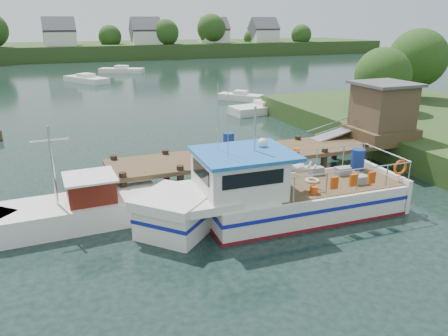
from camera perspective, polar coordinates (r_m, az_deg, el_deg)
name	(u,v)px	position (r m, az deg, el deg)	size (l,w,h in m)	color
ground_plane	(232,181)	(21.85, 0.99, -1.75)	(160.00, 160.00, 0.00)	black
far_shore	(85,48)	(101.73, -17.69, 14.74)	(140.00, 42.55, 9.22)	#2B431B
dock	(344,127)	(24.37, 15.37, 5.24)	(16.60, 3.00, 4.78)	#4E3B25
lobster_boat	(271,195)	(17.60, 6.17, -3.57)	(11.57, 3.61, 5.51)	silver
work_boat	(70,210)	(18.06, -19.46, -5.22)	(7.66, 2.53, 4.03)	silver
moored_far	(122,70)	(70.41, -13.22, 12.34)	(6.90, 4.94, 1.12)	silver
moored_b	(240,97)	(44.51, 2.16, 9.29)	(4.14, 4.35, 0.99)	silver
moored_c	(267,108)	(38.75, 5.62, 7.84)	(6.95, 3.06, 1.06)	silver
moored_d	(86,79)	(60.36, -17.55, 11.00)	(5.46, 7.04, 1.16)	silver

